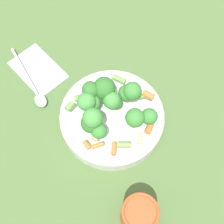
# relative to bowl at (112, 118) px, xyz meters

# --- Properties ---
(ground_plane) EXTENTS (3.00, 3.00, 0.00)m
(ground_plane) POSITION_rel_bowl_xyz_m (0.00, 0.00, -0.02)
(ground_plane) COLOR #4C6B38
(bowl) EXTENTS (0.23, 0.23, 0.04)m
(bowl) POSITION_rel_bowl_xyz_m (0.00, 0.00, 0.00)
(bowl) COLOR silver
(bowl) RESTS_ON ground_plane
(pasta_salad) EXTENTS (0.19, 0.19, 0.07)m
(pasta_salad) POSITION_rel_bowl_xyz_m (-0.01, 0.00, 0.06)
(pasta_salad) COLOR #8CB766
(pasta_salad) RESTS_ON bowl
(cup) EXTENTS (0.07, 0.07, 0.09)m
(cup) POSITION_rel_bowl_xyz_m (0.04, -0.21, 0.03)
(cup) COLOR #CC4C23
(cup) RESTS_ON ground_plane
(napkin) EXTENTS (0.15, 0.16, 0.01)m
(napkin) POSITION_rel_bowl_xyz_m (-0.17, 0.14, -0.02)
(napkin) COLOR #B2BCC6
(napkin) RESTS_ON ground_plane
(spoon) EXTENTS (0.10, 0.17, 0.01)m
(spoon) POSITION_rel_bowl_xyz_m (-0.18, 0.09, -0.01)
(spoon) COLOR silver
(spoon) RESTS_ON napkin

